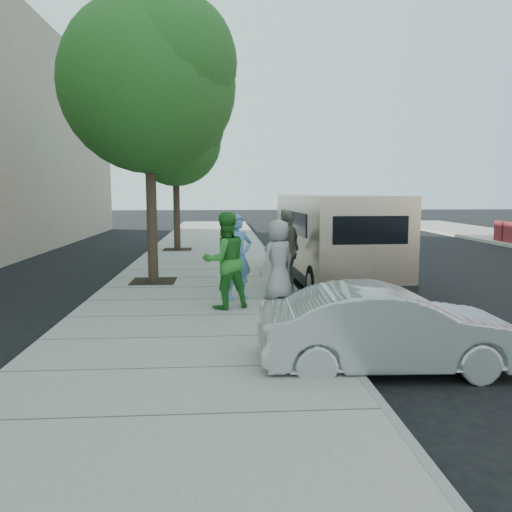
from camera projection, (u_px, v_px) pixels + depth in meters
name	position (u px, v px, depth m)	size (l,w,h in m)	color
ground	(240.00, 305.00, 11.54)	(120.00, 120.00, 0.00)	black
sidewalk	(197.00, 302.00, 11.46)	(5.00, 60.00, 0.15)	gray
curb_face	(302.00, 301.00, 11.63)	(0.12, 60.00, 0.16)	gray
tree_near	(150.00, 78.00, 13.05)	(4.62, 4.60, 7.53)	black
tree_far	(176.00, 136.00, 20.65)	(3.92, 3.80, 6.49)	black
parking_meter	(285.00, 245.00, 12.72)	(0.33, 0.23, 1.52)	gray
van	(333.00, 237.00, 14.12)	(2.51, 6.83, 2.50)	beige
sedan	(389.00, 329.00, 7.24)	(1.32, 3.79, 1.25)	#A6A9AD
person_officer	(238.00, 257.00, 11.36)	(0.71, 0.47, 1.95)	#5C90C5
person_green_shirt	(225.00, 260.00, 10.47)	(0.99, 0.77, 2.03)	#2D872C
person_gray_shirt	(278.00, 260.00, 11.38)	(0.89, 0.58, 1.82)	#A09FA2
person_striped_polo	(288.00, 251.00, 12.23)	(1.18, 0.49, 2.01)	gray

